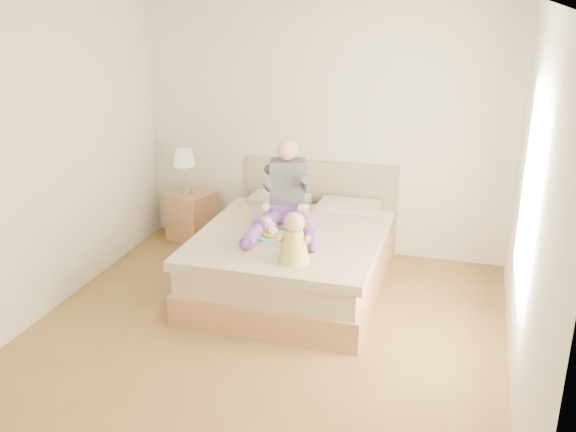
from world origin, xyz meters
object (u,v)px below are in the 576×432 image
(adult, at_px, (286,200))
(baby, at_px, (294,242))
(bed, at_px, (296,254))
(nightstand, at_px, (192,216))
(tray, at_px, (284,236))

(adult, bearing_deg, baby, -80.42)
(bed, relative_size, baby, 4.92)
(bed, bearing_deg, baby, -75.25)
(adult, xyz_separation_m, baby, (0.32, -0.82, -0.07))
(baby, bearing_deg, nightstand, 123.48)
(nightstand, bearing_deg, bed, -9.90)
(bed, distance_m, adult, 0.55)
(bed, bearing_deg, tray, -93.87)
(nightstand, relative_size, tray, 1.07)
(nightstand, relative_size, baby, 1.29)
(adult, relative_size, baby, 2.41)
(nightstand, distance_m, adult, 1.67)
(bed, relative_size, nightstand, 3.82)
(adult, xyz_separation_m, tray, (0.09, -0.37, -0.21))
(bed, xyz_separation_m, nightstand, (-1.48, 0.80, -0.03))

